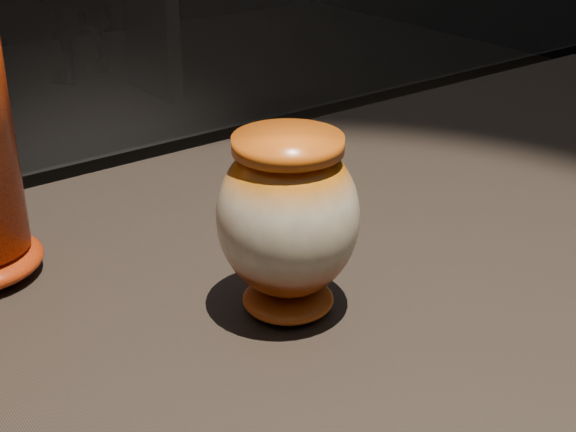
{
  "coord_description": "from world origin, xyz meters",
  "views": [
    {
      "loc": [
        -0.53,
        -0.6,
        1.33
      ],
      "look_at": [
        -0.12,
        -0.05,
        1.0
      ],
      "focal_mm": 50.0,
      "sensor_mm": 36.0,
      "label": 1
    }
  ],
  "objects": [
    {
      "name": "main_vase",
      "position": [
        -0.12,
        -0.05,
        1.0
      ],
      "size": [
        0.16,
        0.16,
        0.18
      ],
      "rotation": [
        0.0,
        0.0,
        -0.21
      ],
      "color": "maroon",
      "rests_on": "display_plinth"
    }
  ]
}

